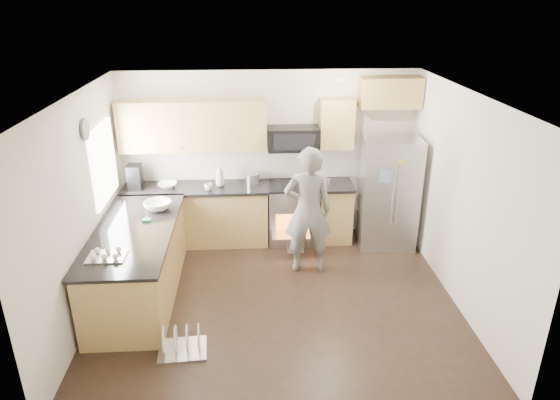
{
  "coord_description": "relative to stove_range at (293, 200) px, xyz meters",
  "views": [
    {
      "loc": [
        -0.29,
        -5.4,
        3.62
      ],
      "look_at": [
        0.08,
        0.5,
        1.17
      ],
      "focal_mm": 32.0,
      "sensor_mm": 36.0,
      "label": 1
    }
  ],
  "objects": [
    {
      "name": "stove_range",
      "position": [
        0.0,
        0.0,
        0.0
      ],
      "size": [
        0.76,
        0.97,
        1.79
      ],
      "color": "#B7B7BC",
      "rests_on": "ground"
    },
    {
      "name": "person",
      "position": [
        0.12,
        -0.94,
        0.22
      ],
      "size": [
        0.66,
        0.44,
        1.8
      ],
      "primitive_type": "imported",
      "rotation": [
        0.0,
        0.0,
        3.13
      ],
      "color": "slate",
      "rests_on": "ground"
    },
    {
      "name": "peninsula",
      "position": [
        -2.1,
        -1.44,
        -0.21
      ],
      "size": [
        0.96,
        2.36,
        1.04
      ],
      "color": "olive",
      "rests_on": "ground"
    },
    {
      "name": "refrigerator",
      "position": [
        1.42,
        -0.24,
        0.17
      ],
      "size": [
        0.88,
        0.71,
        1.7
      ],
      "rotation": [
        0.0,
        0.0,
        -0.08
      ],
      "color": "#B7B7BC",
      "rests_on": "ground"
    },
    {
      "name": "ground",
      "position": [
        -0.35,
        -1.69,
        -0.68
      ],
      "size": [
        4.5,
        4.5,
        0.0
      ],
      "primitive_type": "plane",
      "color": "black",
      "rests_on": "ground"
    },
    {
      "name": "back_cabinet_run",
      "position": [
        -0.94,
        0.05,
        0.29
      ],
      "size": [
        4.45,
        0.64,
        2.5
      ],
      "color": "olive",
      "rests_on": "ground"
    },
    {
      "name": "room_shell",
      "position": [
        -0.39,
        -1.68,
        1.0
      ],
      "size": [
        4.54,
        4.04,
        2.62
      ],
      "color": "beige",
      "rests_on": "ground"
    },
    {
      "name": "dish_rack",
      "position": [
        -1.43,
        -2.62,
        -0.59
      ],
      "size": [
        0.54,
        0.45,
        0.32
      ],
      "rotation": [
        0.0,
        0.0,
        0.07
      ],
      "color": "#B7B7BC",
      "rests_on": "ground"
    }
  ]
}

